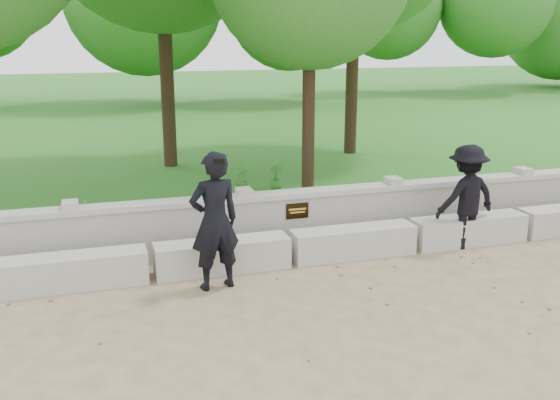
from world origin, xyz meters
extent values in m
plane|color=tan|center=(0.00, 0.00, 0.00)|extent=(80.00, 80.00, 0.00)
cube|color=#2A7223|center=(0.00, 14.00, 0.12)|extent=(40.00, 22.00, 0.25)
cube|color=#BBB8B0|center=(-3.00, 1.90, 0.23)|extent=(1.90, 0.45, 0.45)
cube|color=#BBB8B0|center=(-1.00, 1.90, 0.23)|extent=(1.90, 0.45, 0.45)
cube|color=#BBB8B0|center=(1.00, 1.90, 0.23)|extent=(1.90, 0.45, 0.45)
cube|color=#BBB8B0|center=(3.00, 1.90, 0.23)|extent=(1.90, 0.45, 0.45)
cube|color=#AFADA6|center=(0.00, 2.60, 0.41)|extent=(12.50, 0.25, 0.82)
cube|color=#BBB8B0|center=(0.00, 2.60, 0.86)|extent=(12.50, 0.35, 0.08)
cube|color=black|center=(0.30, 2.46, 0.62)|extent=(0.36, 0.02, 0.24)
imported|color=black|center=(-1.21, 1.34, 0.92)|extent=(0.74, 0.55, 1.83)
cube|color=black|center=(-1.21, 0.97, 1.77)|extent=(0.14, 0.05, 0.07)
imported|color=black|center=(2.84, 1.80, 0.81)|extent=(1.12, 0.73, 1.63)
cylinder|color=#382619|center=(-0.87, 8.24, 2.55)|extent=(0.31, 0.31, 4.60)
cylinder|color=#382619|center=(1.23, 4.58, 1.98)|extent=(0.23, 0.23, 3.45)
cylinder|color=#382619|center=(3.81, 8.50, 2.54)|extent=(0.31, 0.31, 4.59)
imported|color=#357628|center=(-2.76, 3.30, 0.54)|extent=(0.36, 0.36, 0.58)
imported|color=#357628|center=(0.06, 5.10, 0.53)|extent=(0.28, 0.33, 0.57)
imported|color=#357628|center=(0.80, 5.25, 0.51)|extent=(0.38, 0.38, 0.51)
camera|label=1|loc=(-2.69, -6.25, 3.26)|focal=40.00mm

